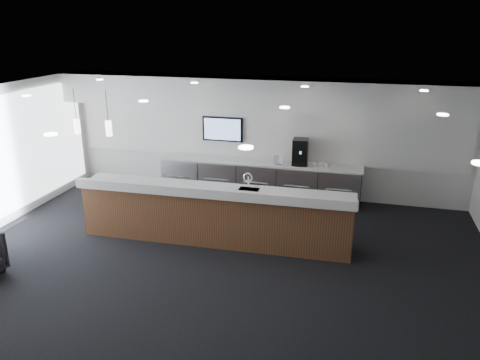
# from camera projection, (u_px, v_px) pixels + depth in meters

# --- Properties ---
(ground) EXTENTS (10.00, 10.00, 0.00)m
(ground) POSITION_uv_depth(u_px,v_px,m) (215.00, 266.00, 8.53)
(ground) COLOR black
(ground) RESTS_ON ground
(ceiling) EXTENTS (10.00, 8.00, 0.02)m
(ceiling) POSITION_uv_depth(u_px,v_px,m) (211.00, 102.00, 7.56)
(ceiling) COLOR black
(ceiling) RESTS_ON back_wall
(back_wall) EXTENTS (10.00, 0.02, 3.00)m
(back_wall) POSITION_uv_depth(u_px,v_px,m) (262.00, 136.00, 11.70)
(back_wall) COLOR silver
(back_wall) RESTS_ON ground
(soffit_bulkhead) EXTENTS (10.00, 0.90, 0.70)m
(soffit_bulkhead) POSITION_uv_depth(u_px,v_px,m) (259.00, 93.00, 10.92)
(soffit_bulkhead) COLOR silver
(soffit_bulkhead) RESTS_ON back_wall
(alcove_panel) EXTENTS (9.80, 0.06, 1.40)m
(alcove_panel) POSITION_uv_depth(u_px,v_px,m) (262.00, 133.00, 11.65)
(alcove_panel) COLOR silver
(alcove_panel) RESTS_ON back_wall
(back_credenza) EXTENTS (5.06, 0.66, 0.95)m
(back_credenza) POSITION_uv_depth(u_px,v_px,m) (258.00, 179.00, 11.71)
(back_credenza) COLOR #A0A1A8
(back_credenza) RESTS_ON ground
(wall_tv) EXTENTS (1.05, 0.08, 0.62)m
(wall_tv) POSITION_uv_depth(u_px,v_px,m) (223.00, 129.00, 11.81)
(wall_tv) COLOR black
(wall_tv) RESTS_ON back_wall
(pendant_left) EXTENTS (0.12, 0.12, 0.30)m
(pendant_left) POSITION_uv_depth(u_px,v_px,m) (108.00, 129.00, 9.11)
(pendant_left) COLOR beige
(pendant_left) RESTS_ON ceiling
(pendant_right) EXTENTS (0.12, 0.12, 0.30)m
(pendant_right) POSITION_uv_depth(u_px,v_px,m) (76.00, 127.00, 9.28)
(pendant_right) COLOR beige
(pendant_right) RESTS_ON ceiling
(ceiling_can_lights) EXTENTS (7.00, 5.00, 0.02)m
(ceiling_can_lights) POSITION_uv_depth(u_px,v_px,m) (211.00, 104.00, 7.57)
(ceiling_can_lights) COLOR white
(ceiling_can_lights) RESTS_ON ceiling
(service_counter) EXTENTS (5.51, 1.03, 1.49)m
(service_counter) POSITION_uv_depth(u_px,v_px,m) (215.00, 214.00, 9.36)
(service_counter) COLOR #482F18
(service_counter) RESTS_ON ground
(coffee_machine) EXTENTS (0.38, 0.50, 0.63)m
(coffee_machine) POSITION_uv_depth(u_px,v_px,m) (300.00, 152.00, 11.22)
(coffee_machine) COLOR black
(coffee_machine) RESTS_ON back_credenza
(info_sign_left) EXTENTS (0.16, 0.07, 0.23)m
(info_sign_left) POSITION_uv_depth(u_px,v_px,m) (277.00, 160.00, 11.29)
(info_sign_left) COLOR white
(info_sign_left) RESTS_ON back_credenza
(info_sign_right) EXTENTS (0.18, 0.04, 0.23)m
(info_sign_right) POSITION_uv_depth(u_px,v_px,m) (279.00, 160.00, 11.29)
(info_sign_right) COLOR white
(info_sign_right) RESTS_ON back_credenza
(cup_0) EXTENTS (0.10, 0.10, 0.09)m
(cup_0) POSITION_uv_depth(u_px,v_px,m) (327.00, 166.00, 11.07)
(cup_0) COLOR white
(cup_0) RESTS_ON back_credenza
(cup_1) EXTENTS (0.14, 0.14, 0.09)m
(cup_1) POSITION_uv_depth(u_px,v_px,m) (321.00, 165.00, 11.10)
(cup_1) COLOR white
(cup_1) RESTS_ON back_credenza
(cup_2) EXTENTS (0.12, 0.12, 0.09)m
(cup_2) POSITION_uv_depth(u_px,v_px,m) (315.00, 165.00, 11.13)
(cup_2) COLOR white
(cup_2) RESTS_ON back_credenza
(cup_3) EXTENTS (0.13, 0.13, 0.09)m
(cup_3) POSITION_uv_depth(u_px,v_px,m) (309.00, 164.00, 11.17)
(cup_3) COLOR white
(cup_3) RESTS_ON back_credenza
(cup_4) EXTENTS (0.14, 0.14, 0.09)m
(cup_4) POSITION_uv_depth(u_px,v_px,m) (303.00, 164.00, 11.20)
(cup_4) COLOR white
(cup_4) RESTS_ON back_credenza
(cup_5) EXTENTS (0.11, 0.11, 0.09)m
(cup_5) POSITION_uv_depth(u_px,v_px,m) (298.00, 163.00, 11.23)
(cup_5) COLOR white
(cup_5) RESTS_ON back_credenza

